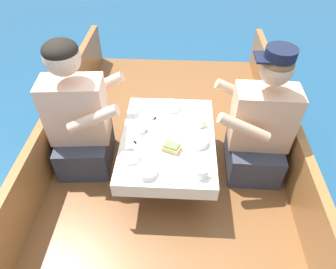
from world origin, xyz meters
The scene contains 22 objects.
ground_plane centered at (0.00, 0.00, 0.00)m, with size 60.00×60.00×0.00m, color navy.
boat_deck centered at (0.00, 0.00, 0.15)m, with size 1.81×3.10×0.30m, color brown.
gunwale_port centered at (-0.87, 0.00, 0.50)m, with size 0.06×3.10×0.39m, color #936033.
gunwale_starboard centered at (0.87, 0.00, 0.50)m, with size 0.06×3.10×0.39m, color #936033.
cockpit_table centered at (0.00, -0.09, 0.62)m, with size 0.63×0.85×0.35m.
person_port centered at (-0.61, -0.02, 0.71)m, with size 0.55×0.47×0.99m.
person_starboard centered at (0.61, -0.02, 0.68)m, with size 0.53×0.45×0.97m.
plate_sandwich centered at (0.03, -0.23, 0.66)m, with size 0.20×0.20×0.01m.
plate_bread centered at (-0.18, 0.14, 0.66)m, with size 0.18×0.18×0.01m.
sandwich centered at (0.03, -0.23, 0.68)m, with size 0.13×0.11×0.05m.
bowl_port_near centered at (0.20, -0.15, 0.67)m, with size 0.14×0.14×0.04m.
bowl_starboard_near centered at (0.01, 0.21, 0.67)m, with size 0.13×0.13×0.04m.
bowl_center_far centered at (-0.22, -0.30, 0.67)m, with size 0.11×0.11×0.04m.
bowl_port_far centered at (-0.11, -0.42, 0.67)m, with size 0.12×0.12×0.04m.
coffee_cup_port centered at (0.21, -0.42, 0.69)m, with size 0.10×0.07×0.07m.
coffee_cup_starboard centered at (-0.19, -0.05, 0.68)m, with size 0.10×0.07×0.05m.
tin_can centered at (0.22, 0.03, 0.68)m, with size 0.07×0.07×0.05m.
utensil_fork_starboard centered at (-0.18, -0.20, 0.65)m, with size 0.12×0.14×0.00m.
utensil_fork_port centered at (-0.12, 0.04, 0.65)m, with size 0.08×0.17×0.00m.
utensil_knife_port centered at (0.08, -0.06, 0.65)m, with size 0.17×0.02×0.00m.
utensil_spoon_center centered at (-0.04, 0.10, 0.66)m, with size 0.11×0.15×0.01m.
utensil_spoon_starboard centered at (-0.01, -0.40, 0.66)m, with size 0.14×0.12×0.01m.
Camera 1 is at (0.07, -1.54, 2.04)m, focal length 32.00 mm.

